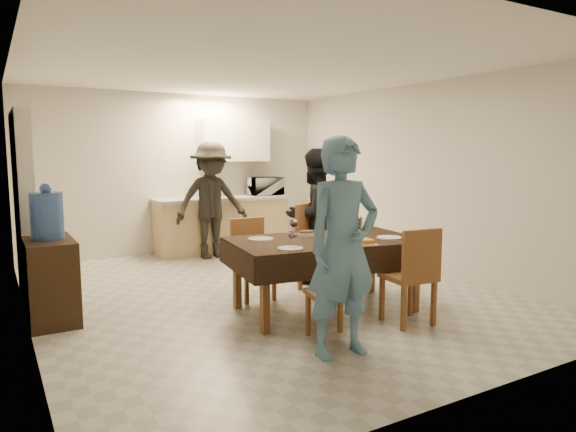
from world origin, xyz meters
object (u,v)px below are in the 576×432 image
(microwave, at_px, (265,186))
(water_jug, at_px, (47,216))
(wine_bottle, at_px, (319,222))
(person_far, at_px, (314,216))
(person_near, at_px, (343,247))
(savoury_tart, at_px, (356,241))
(dining_table, at_px, (325,242))
(water_pitcher, at_px, (355,227))
(console, at_px, (51,280))
(person_kitchen, at_px, (212,201))

(microwave, bearing_deg, water_jug, 33.95)
(water_jug, bearing_deg, microwave, 33.95)
(wine_bottle, height_order, microwave, microwave)
(person_far, bearing_deg, person_near, 56.77)
(savoury_tart, xyz_separation_m, person_far, (0.45, 1.43, 0.07))
(microwave, bearing_deg, dining_table, 71.62)
(person_near, distance_m, person_far, 2.37)
(water_pitcher, distance_m, person_far, 1.12)
(water_pitcher, bearing_deg, savoury_tart, -127.15)
(dining_table, height_order, water_jug, water_jug)
(person_far, bearing_deg, wine_bottle, 53.45)
(console, xyz_separation_m, water_jug, (0.00, 0.00, 0.63))
(console, height_order, water_jug, water_jug)
(console, xyz_separation_m, savoury_tart, (2.61, -1.47, 0.37))
(water_jug, relative_size, person_far, 0.27)
(savoury_tart, bearing_deg, person_near, -134.13)
(microwave, bearing_deg, water_pitcher, 76.98)
(dining_table, xyz_separation_m, water_jug, (-2.51, 1.09, 0.32))
(dining_table, relative_size, person_near, 1.16)
(water_jug, height_order, microwave, water_jug)
(console, bearing_deg, water_jug, 90.00)
(console, relative_size, savoury_tart, 2.41)
(water_jug, height_order, wine_bottle, water_jug)
(water_jug, distance_m, person_kitchen, 3.24)
(wine_bottle, bearing_deg, person_kitchen, 88.95)
(wine_bottle, height_order, person_near, person_near)
(water_pitcher, relative_size, savoury_tart, 0.59)
(wine_bottle, bearing_deg, person_near, -114.44)
(console, xyz_separation_m, microwave, (3.70, 2.49, 0.66))
(wine_bottle, xyz_separation_m, person_far, (0.60, 1.00, -0.08))
(dining_table, height_order, microwave, microwave)
(console, height_order, person_near, person_near)
(dining_table, height_order, water_pitcher, water_pitcher)
(water_pitcher, bearing_deg, person_kitchen, 96.16)
(dining_table, xyz_separation_m, microwave, (1.19, 3.58, 0.34))
(wine_bottle, distance_m, water_pitcher, 0.42)
(dining_table, bearing_deg, person_near, -110.17)
(dining_table, relative_size, person_kitchen, 1.14)
(console, xyz_separation_m, wine_bottle, (2.46, -1.04, 0.52))
(water_jug, height_order, water_pitcher, water_jug)
(dining_table, distance_m, wine_bottle, 0.22)
(water_jug, bearing_deg, console, -90.00)
(microwave, bearing_deg, person_far, 75.81)
(water_pitcher, bearing_deg, microwave, 76.98)
(person_far, distance_m, person_kitchen, 2.15)
(person_far, relative_size, person_kitchen, 0.94)
(water_pitcher, height_order, person_kitchen, person_kitchen)
(water_pitcher, height_order, savoury_tart, water_pitcher)
(console, relative_size, person_far, 0.52)
(console, bearing_deg, dining_table, -23.50)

